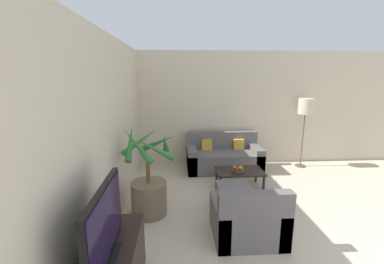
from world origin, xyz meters
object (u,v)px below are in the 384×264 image
apple_green (235,167)px  fruit_bowl (238,171)px  sofa_loveseat (224,158)px  floor_lamp (305,109)px  coffee_table (239,173)px  ottoman (233,197)px  potted_palm (149,188)px  television (105,224)px  apple_red (236,169)px  armchair (248,220)px  orange_fruit (240,168)px

apple_green → fruit_bowl: bearing=-34.2°
sofa_loveseat → floor_lamp: 2.18m
coffee_table → ottoman: ottoman is taller
potted_palm → ottoman: (1.35, 0.07, -0.23)m
sofa_loveseat → ottoman: bearing=-95.3°
television → apple_red: television is taller
fruit_bowl → armchair: bearing=-98.0°
coffee_table → fruit_bowl: bearing=-125.6°
apple_green → ottoman: bearing=-103.8°
floor_lamp → fruit_bowl: bearing=-147.5°
potted_palm → floor_lamp: 4.04m
fruit_bowl → armchair: size_ratio=0.26×
sofa_loveseat → orange_fruit: size_ratio=20.74×
ottoman → potted_palm: bearing=-176.8°
apple_green → television: bearing=-123.3°
potted_palm → armchair: (1.38, -0.69, -0.18)m
potted_palm → floor_lamp: floor_lamp is taller
potted_palm → floor_lamp: size_ratio=0.89×
potted_palm → apple_red: bearing=25.9°
television → floor_lamp: bearing=46.2°
floor_lamp → apple_green: floor_lamp is taller
floor_lamp → fruit_bowl: (-1.81, -1.15, -1.01)m
coffee_table → fruit_bowl: 0.12m
potted_palm → orange_fruit: potted_palm is taller
sofa_loveseat → apple_red: size_ratio=24.24×
floor_lamp → apple_red: (-1.85, -1.20, -0.95)m
television → armchair: (1.55, 1.07, -0.68)m
sofa_loveseat → floor_lamp: bearing=2.9°
ottoman → sofa_loveseat: bearing=84.7°
potted_palm → fruit_bowl: size_ratio=6.12×
floor_lamp → coffee_table: bearing=-148.6°
apple_red → orange_fruit: size_ratio=0.86×
television → floor_lamp: floor_lamp is taller
floor_lamp → orange_fruit: size_ratio=20.15×
apple_red → armchair: bearing=-96.8°
television → fruit_bowl: (1.76, 2.57, -0.56)m
sofa_loveseat → potted_palm: bearing=-129.2°
television → potted_palm: bearing=84.5°
floor_lamp → apple_green: (-1.86, -1.12, -0.95)m
potted_palm → fruit_bowl: 1.78m
television → apple_green: 3.15m
television → orange_fruit: 3.18m
television → fruit_bowl: size_ratio=4.13×
potted_palm → ottoman: bearing=3.2°
apple_red → ottoman: size_ratio=0.13×
sofa_loveseat → orange_fruit: bearing=-83.3°
armchair → floor_lamp: bearing=52.7°
television → ottoman: (1.52, 1.84, -0.72)m
orange_fruit → potted_palm: bearing=-154.1°
orange_fruit → ottoman: 0.81m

